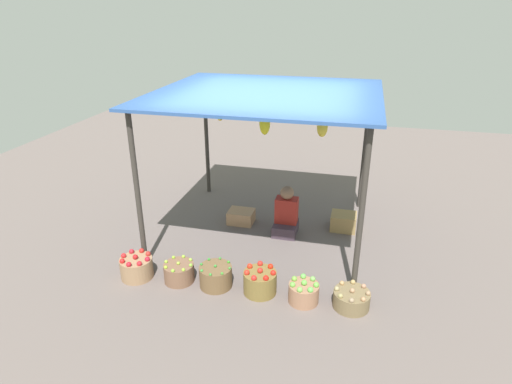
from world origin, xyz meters
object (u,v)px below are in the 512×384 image
basket_red_apples (137,267)px  basket_potatoes (351,299)px  basket_limes (179,272)px  basket_green_chilies (216,276)px  basket_green_apples (304,292)px  wooden_crate_stacked_rear (343,222)px  vendor_person (286,215)px  wooden_crate_near_vendor (241,217)px  basket_red_tomatoes (260,282)px

basket_red_apples → basket_potatoes: size_ratio=0.97×
basket_limes → basket_green_chilies: (0.50, 0.01, 0.01)m
basket_potatoes → basket_green_apples: bearing=-176.2°
wooden_crate_stacked_rear → basket_potatoes: bearing=-83.8°
basket_potatoes → wooden_crate_stacked_rear: bearing=96.2°
basket_limes → wooden_crate_stacked_rear: 2.77m
vendor_person → basket_limes: size_ratio=1.99×
basket_green_chilies → basket_limes: bearing=-178.6°
basket_green_chilies → basket_green_apples: bearing=-2.4°
basket_limes → wooden_crate_near_vendor: (0.34, 1.75, -0.02)m
basket_limes → basket_green_apples: (1.63, -0.04, 0.00)m
basket_limes → basket_potatoes: (2.19, 0.00, -0.02)m
basket_green_chilies → wooden_crate_near_vendor: size_ratio=1.02×
basket_green_chilies → basket_green_apples: 1.13m
basket_limes → basket_red_apples: bearing=-174.8°
vendor_person → wooden_crate_near_vendor: (-0.77, 0.15, -0.19)m
basket_limes → basket_red_tomatoes: bearing=0.8°
basket_red_apples → basket_green_apples: basket_red_apples is taller
basket_limes → basket_green_chilies: 0.50m
wooden_crate_stacked_rear → basket_red_tomatoes: bearing=-115.3°
wooden_crate_near_vendor → wooden_crate_stacked_rear: wooden_crate_stacked_rear is taller
vendor_person → basket_limes: vendor_person is taller
basket_green_chilies → basket_red_tomatoes: basket_red_tomatoes is taller
basket_green_chilies → basket_red_tomatoes: bearing=0.3°
vendor_person → basket_potatoes: size_ratio=1.79×
basket_potatoes → wooden_crate_stacked_rear: (-0.21, 1.93, 0.02)m
basket_green_apples → wooden_crate_stacked_rear: 2.00m
basket_red_tomatoes → wooden_crate_near_vendor: basket_red_tomatoes is taller
wooden_crate_stacked_rear → basket_red_apples: bearing=-142.1°
wooden_crate_stacked_rear → basket_green_apples: bearing=-100.2°
basket_green_apples → wooden_crate_near_vendor: bearing=125.7°
basket_red_apples → basket_green_apples: 2.20m
basket_green_chilies → basket_potatoes: bearing=-0.3°
basket_limes → wooden_crate_stacked_rear: basket_limes is taller
basket_green_chilies → basket_red_tomatoes: size_ratio=1.01×
basket_green_apples → wooden_crate_near_vendor: (-1.29, 1.79, -0.02)m
vendor_person → basket_green_chilies: vendor_person is taller
basket_green_apples → wooden_crate_near_vendor: 2.20m
basket_potatoes → basket_red_apples: bearing=-178.9°
basket_green_chilies → basket_potatoes: size_ratio=0.96×
basket_red_tomatoes → basket_potatoes: basket_red_tomatoes is taller
basket_green_chilies → basket_green_apples: (1.13, -0.05, -0.01)m
basket_red_tomatoes → wooden_crate_stacked_rear: bearing=64.7°
vendor_person → basket_green_apples: 1.72m
basket_red_tomatoes → wooden_crate_near_vendor: size_ratio=1.01×
basket_green_chilies → wooden_crate_near_vendor: 1.75m
basket_green_chilies → wooden_crate_near_vendor: (-0.16, 1.74, -0.03)m
basket_green_chilies → basket_green_apples: size_ratio=1.13×
basket_red_tomatoes → wooden_crate_near_vendor: (-0.73, 1.74, -0.05)m
vendor_person → basket_green_chilies: bearing=-111.2°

